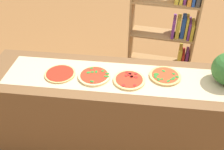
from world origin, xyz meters
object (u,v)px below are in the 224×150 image
object	(u,v)px
pizza_plain_0	(60,74)
pizza_spinach_3	(165,76)
pizza_pepperoni_2	(129,80)
bookshelf	(171,37)
pizza_spinach_1	(94,76)

from	to	relation	value
pizza_plain_0	pizza_spinach_3	distance (m)	0.94
pizza_spinach_3	pizza_plain_0	bearing A→B (deg)	-175.10
pizza_pepperoni_2	bookshelf	world-z (taller)	bookshelf
bookshelf	pizza_spinach_3	bearing A→B (deg)	-97.16
pizza_pepperoni_2	bookshelf	distance (m)	1.15
pizza_plain_0	pizza_pepperoni_2	world-z (taller)	pizza_pepperoni_2
pizza_plain_0	bookshelf	world-z (taller)	bookshelf
pizza_plain_0	bookshelf	bearing A→B (deg)	44.56
pizza_plain_0	pizza_spinach_3	xyz separation A→B (m)	(0.94, 0.08, 0.00)
pizza_spinach_3	pizza_pepperoni_2	bearing A→B (deg)	-162.90
pizza_pepperoni_2	bookshelf	size ratio (longest dim) A/B	0.17
pizza_pepperoni_2	pizza_plain_0	bearing A→B (deg)	178.57
pizza_plain_0	pizza_spinach_1	xyz separation A→B (m)	(0.31, 0.00, 0.00)
pizza_pepperoni_2	pizza_spinach_3	bearing A→B (deg)	17.10
pizza_plain_0	pizza_pepperoni_2	distance (m)	0.63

